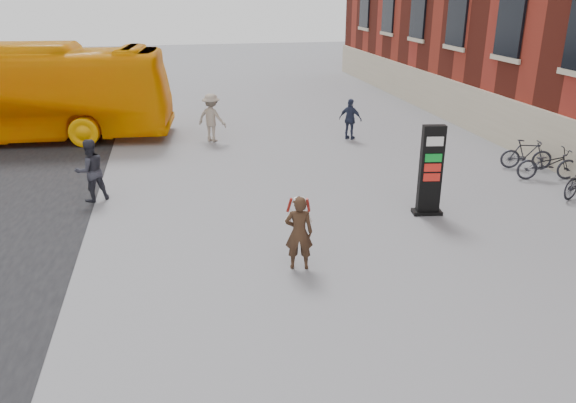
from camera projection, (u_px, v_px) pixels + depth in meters
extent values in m
plane|color=#9E9EA3|center=(304.00, 254.00, 12.67)|extent=(100.00, 100.00, 0.00)
cube|color=beige|center=(528.00, 132.00, 19.62)|extent=(0.18, 44.00, 1.80)
cube|color=black|center=(431.00, 171.00, 14.48)|extent=(0.60, 0.33, 2.39)
cube|color=black|center=(427.00, 212.00, 14.90)|extent=(0.82, 0.50, 0.10)
cube|color=white|center=(434.00, 140.00, 14.19)|extent=(0.47, 0.33, 0.24)
cube|color=#087921|center=(432.00, 156.00, 14.35)|extent=(0.47, 0.33, 0.21)
cube|color=#AE1A13|center=(431.00, 166.00, 14.44)|extent=(0.47, 0.33, 0.21)
cube|color=#AE1A13|center=(430.00, 176.00, 14.53)|extent=(0.47, 0.33, 0.21)
imported|color=#372418|center=(299.00, 233.00, 11.76)|extent=(0.66, 0.50, 1.64)
cylinder|color=white|center=(299.00, 200.00, 11.49)|extent=(0.23, 0.23, 0.05)
cone|color=white|center=(308.00, 215.00, 11.88)|extent=(0.25, 0.23, 0.40)
cylinder|color=maroon|center=(308.00, 205.00, 11.79)|extent=(0.15, 0.12, 0.34)
cone|color=white|center=(289.00, 215.00, 11.87)|extent=(0.24, 0.26, 0.40)
cylinder|color=maroon|center=(289.00, 205.00, 11.79)|extent=(0.13, 0.15, 0.34)
imported|color=#2F2F38|center=(90.00, 170.00, 15.54)|extent=(1.07, 0.98, 1.76)
imported|color=gray|center=(212.00, 118.00, 21.57)|extent=(1.37, 1.26, 1.85)
imported|color=#282F47|center=(350.00, 119.00, 21.91)|extent=(0.97, 0.90, 1.59)
imported|color=#24252C|center=(548.00, 164.00, 17.39)|extent=(1.99, 1.00, 1.00)
imported|color=#24252C|center=(527.00, 154.00, 18.41)|extent=(1.70, 0.95, 0.98)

